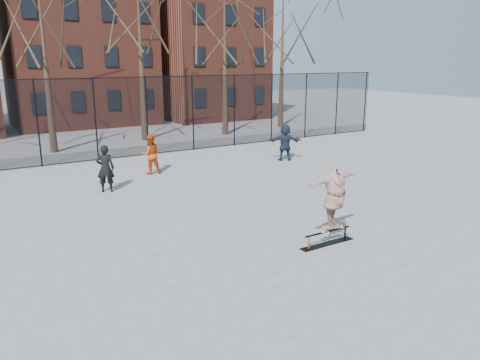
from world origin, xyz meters
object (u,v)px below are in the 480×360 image
skater (335,198)px  bystander_navy (285,142)px  bystander_black (105,168)px  skate_rail (327,239)px  skateboard (333,228)px  bystander_red (151,154)px

skater → bystander_navy: 10.64m
skater → bystander_navy: (5.34, 9.20, -0.38)m
skater → bystander_navy: bearing=48.4°
bystander_black → bystander_navy: bystander_navy is taller
bystander_black → bystander_navy: (9.06, 0.95, 0.01)m
skate_rail → bystander_black: 9.00m
skateboard → skate_rail: bearing=180.0°
skateboard → bystander_black: (-3.72, 8.25, 0.46)m
skate_rail → bystander_red: size_ratio=1.01×
skateboard → bystander_navy: bearing=59.8°
bystander_black → bystander_navy: bearing=-149.3°
skateboard → skater: bearing=0.0°
bystander_black → bystander_red: bystander_black is taller
bystander_red → skater: bearing=103.4°
skateboard → skater: (0.00, 0.00, 0.85)m
skate_rail → skateboard: skateboard is taller
bystander_black → bystander_navy: 9.11m
skater → bystander_red: bearing=85.7°
skater → bystander_red: skater is taller
skater → bystander_red: size_ratio=1.15×
bystander_black → skateboard: bearing=138.9°
skateboard → bystander_red: bystander_red is taller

